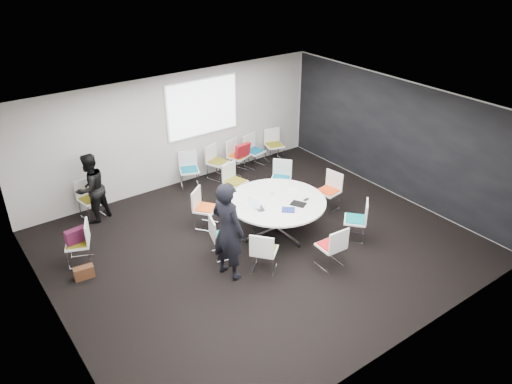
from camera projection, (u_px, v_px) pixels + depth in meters
room_shell at (264, 183)px, 9.65m from camera, size 8.08×7.08×2.88m
conference_table at (277, 209)px, 10.52m from camera, size 2.06×2.06×0.73m
projection_screen at (203, 108)px, 12.28m from camera, size 1.90×0.03×1.35m
chair_ring_a at (328, 198)px, 11.47m from camera, size 0.51×0.52×0.88m
chair_ring_b at (281, 185)px, 12.01m from camera, size 0.64×0.64×0.88m
chair_ring_c at (235, 188)px, 11.88m from camera, size 0.56×0.56×0.88m
chair_ring_d at (206, 215)px, 10.78m from camera, size 0.64×0.64×0.88m
chair_ring_e at (223, 244)px, 9.81m from camera, size 0.56×0.57×0.88m
chair_ring_f at (264, 258)px, 9.39m from camera, size 0.64×0.64×0.88m
chair_ring_g at (331, 254)px, 9.52m from camera, size 0.48×0.47×0.88m
chair_ring_h at (355, 227)px, 10.36m from camera, size 0.64×0.64×0.88m
chair_back_a at (190, 176)px, 12.46m from camera, size 0.59×0.58×0.88m
chair_back_b at (217, 168)px, 12.87m from camera, size 0.59×0.59×0.88m
chair_back_c at (238, 162)px, 13.19m from camera, size 0.59×0.59×0.88m
chair_back_d at (254, 157)px, 13.49m from camera, size 0.54×0.53×0.88m
chair_back_e at (274, 151)px, 13.86m from camera, size 0.56×0.56×0.88m
chair_spare_left at (80, 251)px, 9.61m from camera, size 0.59×0.60×0.88m
chair_person_back at (92, 206)px, 11.14m from camera, size 0.53×0.52×0.88m
person_main at (228, 231)px, 8.95m from camera, size 0.62×0.79×1.93m
person_back at (91, 188)px, 10.78m from camera, size 0.94×0.86×1.58m
laptop at (261, 207)px, 10.16m from camera, size 0.29×0.37×0.03m
laptop_lid at (254, 203)px, 10.08m from camera, size 0.10×0.29×0.22m
notebook_black at (298, 204)px, 10.28m from camera, size 0.33×0.37×0.02m
tablet_folio at (288, 210)px, 10.06m from camera, size 0.33×0.32×0.03m
papers_right at (293, 190)px, 10.84m from camera, size 0.35×0.37×0.00m
papers_front at (306, 194)px, 10.65m from camera, size 0.32×0.24×0.00m
cup at (272, 193)px, 10.61m from camera, size 0.08×0.08×0.09m
phone at (306, 200)px, 10.45m from camera, size 0.15×0.09×0.01m
maroon_bag at (76, 236)px, 9.44m from camera, size 0.41×0.18×0.28m
brown_bag at (84, 272)px, 9.25m from camera, size 0.38×0.20×0.24m
red_jacket at (243, 150)px, 12.83m from camera, size 0.46×0.21×0.36m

